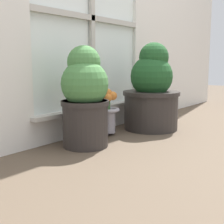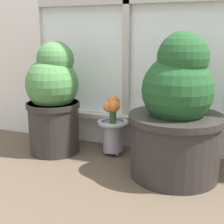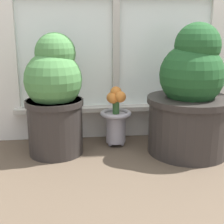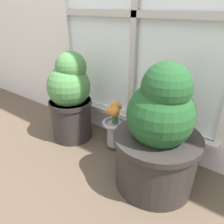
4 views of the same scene
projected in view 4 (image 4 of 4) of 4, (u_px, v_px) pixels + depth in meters
name	position (u px, v px, depth m)	size (l,w,h in m)	color
ground_plane	(54.00, 198.00, 1.04)	(10.00, 10.00, 0.00)	brown
potted_plant_left	(70.00, 98.00, 1.40)	(0.28, 0.28, 0.58)	#2D2826
potted_plant_right	(158.00, 137.00, 1.01)	(0.41, 0.41, 0.63)	#2D2826
flower_vase	(115.00, 125.00, 1.34)	(0.16, 0.16, 0.31)	#99939E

